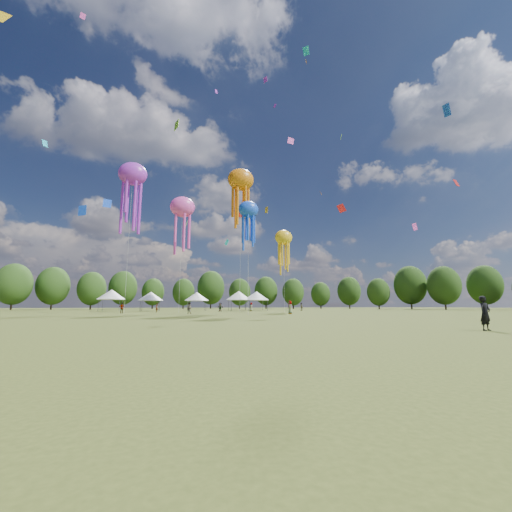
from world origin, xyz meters
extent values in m
plane|color=#384416|center=(0.00, 0.00, 0.00)|extent=(300.00, 300.00, 0.00)
imported|color=black|center=(7.13, -2.74, 0.82)|extent=(0.66, 0.49, 1.65)
imported|color=gray|center=(-5.31, 32.07, 0.79)|extent=(0.94, 0.86, 1.57)
imported|color=gray|center=(7.95, 49.59, 0.88)|extent=(0.59, 0.88, 1.76)
imported|color=gray|center=(19.31, 50.33, 0.86)|extent=(0.82, 0.96, 1.73)
imported|color=gray|center=(1.71, 50.58, 0.85)|extent=(1.16, 0.75, 1.70)
imported|color=gray|center=(-15.10, 37.22, 0.79)|extent=(1.01, 0.74, 1.59)
imported|color=gray|center=(1.40, 48.56, 0.83)|extent=(1.61, 0.95, 1.65)
imported|color=gray|center=(-10.39, 43.88, 0.78)|extent=(0.44, 0.61, 1.56)
imported|color=gray|center=(8.67, 28.39, 0.92)|extent=(0.76, 1.00, 1.84)
cylinder|color=#47474C|center=(-21.88, 53.57, 1.15)|extent=(0.08, 0.08, 2.31)
cylinder|color=#47474C|center=(-21.88, 57.42, 1.15)|extent=(0.08, 0.08, 2.31)
cylinder|color=#47474C|center=(-18.03, 53.57, 1.15)|extent=(0.08, 0.08, 2.31)
cylinder|color=#47474C|center=(-18.03, 57.42, 1.15)|extent=(0.08, 0.08, 2.31)
cube|color=silver|center=(-19.95, 55.49, 2.36)|extent=(4.25, 4.25, 0.10)
cone|color=silver|center=(-19.95, 55.49, 3.40)|extent=(5.52, 5.52, 1.98)
cylinder|color=#47474C|center=(-14.14, 54.10, 1.05)|extent=(0.08, 0.08, 2.11)
cylinder|color=#47474C|center=(-14.14, 57.70, 1.05)|extent=(0.08, 0.08, 2.11)
cylinder|color=#47474C|center=(-10.54, 54.10, 1.05)|extent=(0.08, 0.08, 2.11)
cylinder|color=#47474C|center=(-10.54, 57.70, 1.05)|extent=(0.08, 0.08, 2.11)
cube|color=silver|center=(-12.34, 55.90, 2.16)|extent=(4.01, 4.01, 0.10)
cone|color=silver|center=(-12.34, 55.90, 3.11)|extent=(5.21, 5.21, 1.81)
cylinder|color=#47474C|center=(-4.66, 52.80, 1.04)|extent=(0.08, 0.08, 2.09)
cylinder|color=#47474C|center=(-4.66, 56.43, 1.04)|extent=(0.08, 0.08, 2.09)
cylinder|color=#47474C|center=(-1.03, 52.80, 1.04)|extent=(0.08, 0.08, 2.09)
cylinder|color=#47474C|center=(-1.03, 56.43, 1.04)|extent=(0.08, 0.08, 2.09)
cube|color=silver|center=(-2.84, 54.62, 2.14)|extent=(4.03, 4.03, 0.10)
cone|color=silver|center=(-2.84, 54.62, 3.08)|extent=(5.24, 5.24, 1.79)
cylinder|color=#47474C|center=(4.67, 54.61, 1.16)|extent=(0.08, 0.08, 2.32)
cylinder|color=#47474C|center=(4.67, 58.57, 1.16)|extent=(0.08, 0.08, 2.32)
cylinder|color=#47474C|center=(8.63, 54.61, 1.16)|extent=(0.08, 0.08, 2.32)
cylinder|color=#47474C|center=(8.63, 58.57, 1.16)|extent=(0.08, 0.08, 2.32)
cube|color=silver|center=(6.65, 56.59, 2.37)|extent=(4.36, 4.36, 0.10)
cone|color=silver|center=(6.65, 56.59, 3.42)|extent=(5.67, 5.67, 1.99)
cylinder|color=#47474C|center=(8.54, 53.46, 1.14)|extent=(0.08, 0.08, 2.27)
cylinder|color=#47474C|center=(8.54, 57.49, 1.14)|extent=(0.08, 0.08, 2.27)
cylinder|color=#47474C|center=(12.57, 53.46, 1.14)|extent=(0.08, 0.08, 2.27)
cylinder|color=#47474C|center=(12.57, 57.49, 1.14)|extent=(0.08, 0.08, 2.27)
cube|color=silver|center=(10.56, 55.48, 2.32)|extent=(4.43, 4.43, 0.10)
cone|color=silver|center=(10.56, 55.48, 3.34)|extent=(5.75, 5.75, 1.95)
ellipsoid|color=#F648BA|center=(-6.69, 37.22, 17.31)|extent=(4.06, 2.84, 3.45)
cylinder|color=beige|center=(-6.69, 37.22, 8.66)|extent=(0.03, 0.03, 17.31)
ellipsoid|color=orange|center=(4.03, 41.90, 24.97)|extent=(5.05, 3.53, 4.29)
cylinder|color=beige|center=(4.03, 41.90, 12.49)|extent=(0.03, 0.03, 24.97)
ellipsoid|color=yellow|center=(11.45, 38.78, 13.42)|extent=(3.24, 2.27, 2.75)
cylinder|color=beige|center=(11.45, 38.78, 6.71)|extent=(0.03, 0.03, 13.42)
ellipsoid|color=#AB2FD2|center=(-14.82, 37.91, 22.49)|extent=(4.53, 3.17, 3.85)
cylinder|color=beige|center=(-14.82, 37.91, 11.25)|extent=(0.03, 0.03, 22.49)
ellipsoid|color=blue|center=(1.67, 24.61, 13.73)|extent=(2.66, 1.86, 2.26)
cylinder|color=beige|center=(1.67, 24.61, 6.86)|extent=(0.03, 0.03, 13.73)
cube|color=#AB2FD2|center=(6.05, 31.47, 38.77)|extent=(0.51, 0.66, 0.98)
cube|color=red|center=(7.96, 61.92, 24.20)|extent=(1.52, 0.46, 1.86)
cube|color=orange|center=(27.57, 56.16, 29.45)|extent=(0.73, 0.78, 0.82)
cube|color=#88D423|center=(-5.82, 44.54, 16.20)|extent=(0.61, 1.54, 1.67)
cube|color=blue|center=(25.91, 15.61, 26.17)|extent=(0.75, 1.48, 1.75)
cube|color=#1AB9E2|center=(15.38, 35.48, 49.65)|extent=(1.30, 1.44, 1.44)
cube|color=#F648BA|center=(-25.75, 42.27, 53.82)|extent=(1.02, 0.40, 1.25)
cube|color=#AB2FD2|center=(0.94, 59.72, 55.66)|extent=(0.82, 0.57, 1.13)
cube|color=red|center=(33.70, 22.40, 19.68)|extent=(1.19, 0.69, 1.30)
cube|color=yellow|center=(-24.12, 15.96, 27.91)|extent=(1.57, 0.64, 1.73)
cube|color=#88D423|center=(-8.16, 35.85, 30.99)|extent=(0.79, 1.69, 2.07)
cube|color=blue|center=(-22.62, 58.31, 23.37)|extent=(1.72, 1.08, 2.12)
cube|color=#1AB9E2|center=(-29.06, 40.79, 27.51)|extent=(0.79, 0.84, 1.25)
cube|color=#F648BA|center=(17.20, 49.45, 38.72)|extent=(1.85, 0.63, 2.08)
cube|color=red|center=(26.66, 44.53, 21.83)|extent=(1.83, 1.05, 2.28)
cube|color=orange|center=(20.57, 47.12, 58.00)|extent=(0.53, 0.72, 0.96)
cube|color=yellow|center=(16.15, 66.41, 27.19)|extent=(0.54, 1.45, 1.86)
cube|color=#88D423|center=(20.98, 33.55, 31.59)|extent=(0.51, 0.73, 0.87)
cube|color=blue|center=(-26.53, 54.98, 20.49)|extent=(1.73, 0.88, 2.36)
cube|color=#1AB9E2|center=(1.90, 44.47, 13.14)|extent=(1.00, 0.73, 1.18)
cube|color=#F648BA|center=(38.07, 36.66, 16.52)|extent=(1.45, 0.24, 1.67)
cube|color=#AB2FD2|center=(15.62, 56.19, 51.76)|extent=(0.56, 0.89, 1.16)
cylinder|color=#38281C|center=(-47.17, 78.19, 1.68)|extent=(0.44, 0.44, 3.36)
ellipsoid|color=#264416|center=(-47.17, 78.19, 6.51)|extent=(8.40, 8.40, 10.51)
cylinder|color=#38281C|center=(-40.68, 85.49, 1.71)|extent=(0.44, 0.44, 3.41)
ellipsoid|color=#264416|center=(-40.68, 85.49, 6.61)|extent=(8.53, 8.53, 10.66)
cylinder|color=#38281C|center=(-30.60, 85.02, 1.53)|extent=(0.44, 0.44, 3.07)
ellipsoid|color=#264416|center=(-30.60, 85.02, 5.94)|extent=(7.66, 7.66, 9.58)
cylinder|color=#38281C|center=(-23.51, 93.33, 1.72)|extent=(0.44, 0.44, 3.43)
ellipsoid|color=#264416|center=(-23.51, 93.33, 6.65)|extent=(8.58, 8.58, 10.73)
cylinder|color=#38281C|center=(-14.76, 98.96, 1.47)|extent=(0.44, 0.44, 2.95)
ellipsoid|color=#264416|center=(-14.76, 98.96, 5.71)|extent=(7.37, 7.37, 9.21)
cylinder|color=#38281C|center=(-4.70, 95.06, 1.45)|extent=(0.44, 0.44, 2.89)
ellipsoid|color=#264416|center=(-4.70, 95.06, 5.61)|extent=(7.23, 7.23, 9.04)
cylinder|color=#38281C|center=(4.91, 99.49, 1.92)|extent=(0.44, 0.44, 3.84)
ellipsoid|color=#264416|center=(4.91, 99.49, 7.44)|extent=(9.60, 9.60, 11.99)
cylinder|color=#38281C|center=(13.19, 88.44, 1.42)|extent=(0.44, 0.44, 2.84)
ellipsoid|color=#264416|center=(13.19, 88.44, 5.51)|extent=(7.11, 7.11, 8.89)
cylinder|color=#38281C|center=(22.93, 91.04, 1.58)|extent=(0.44, 0.44, 3.16)
ellipsoid|color=#264416|center=(22.93, 91.04, 6.13)|extent=(7.91, 7.91, 9.88)
cylinder|color=#38281C|center=(30.69, 85.29, 1.44)|extent=(0.44, 0.44, 2.88)
ellipsoid|color=#264416|center=(30.69, 85.29, 5.59)|extent=(7.21, 7.21, 9.01)
cylinder|color=#38281C|center=(41.52, 87.24, 1.31)|extent=(0.44, 0.44, 2.63)
ellipsoid|color=#264416|center=(41.52, 87.24, 5.09)|extent=(6.57, 6.57, 8.22)
cylinder|color=#38281C|center=(50.52, 83.73, 1.56)|extent=(0.44, 0.44, 3.13)
ellipsoid|color=#264416|center=(50.52, 83.73, 6.06)|extent=(7.81, 7.81, 9.77)
cylinder|color=#38281C|center=(53.64, 71.81, 1.36)|extent=(0.44, 0.44, 2.72)
ellipsoid|color=#264416|center=(53.64, 71.81, 5.27)|extent=(6.80, 6.80, 8.50)
cylinder|color=#38281C|center=(62.96, 68.92, 1.90)|extent=(0.44, 0.44, 3.81)
ellipsoid|color=#264416|center=(62.96, 68.92, 7.38)|extent=(9.52, 9.52, 11.90)
cylinder|color=#38281C|center=(66.57, 59.80, 1.76)|extent=(0.44, 0.44, 3.51)
ellipsoid|color=#264416|center=(66.57, 59.80, 6.80)|extent=(8.78, 8.78, 10.97)
cylinder|color=#38281C|center=(79.39, 58.26, 1.82)|extent=(0.44, 0.44, 3.64)
ellipsoid|color=#264416|center=(79.39, 58.26, 7.05)|extent=(9.10, 9.10, 11.37)
camera|label=1|loc=(-7.26, -15.06, 1.20)|focal=22.36mm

